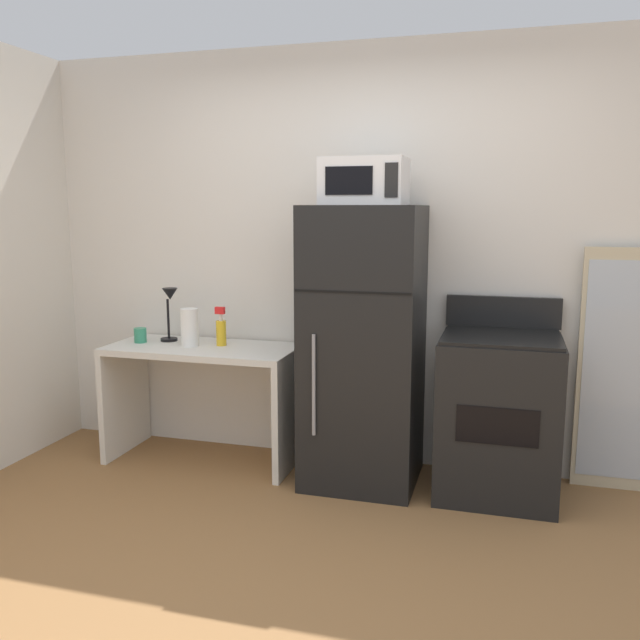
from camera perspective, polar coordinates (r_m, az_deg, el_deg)
ground_plane at (r=3.01m, az=-3.19°, el=-22.81°), size 12.00×12.00×0.00m
wall_back_white at (r=4.20m, az=4.28°, el=5.29°), size 5.00×0.10×2.60m
desk at (r=4.32m, az=-9.99°, el=-5.13°), size 1.20×0.55×0.75m
desk_lamp at (r=4.42m, az=-12.80°, el=1.25°), size 0.14×0.12×0.35m
coffee_mug at (r=4.47m, az=-15.19°, el=-1.27°), size 0.08×0.08×0.09m
paper_towel_roll at (r=4.27m, az=-11.15°, el=-0.62°), size 0.11×0.11×0.24m
spray_bottle at (r=4.25m, az=-8.50°, el=-0.87°), size 0.06×0.06×0.25m
refrigerator at (r=3.88m, az=3.77°, el=-2.30°), size 0.65×0.65×1.63m
microwave at (r=3.78m, az=3.86°, el=11.78°), size 0.46×0.35×0.26m
oven_range at (r=3.90m, az=15.06°, el=-7.83°), size 0.66×0.61×1.10m
leaning_mirror at (r=4.14m, az=24.25°, el=-4.02°), size 0.44×0.03×1.40m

